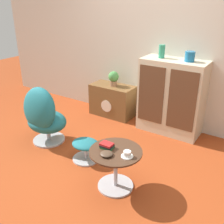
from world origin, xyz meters
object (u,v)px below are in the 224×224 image
tv_console (113,100)px  bowl (107,154)px  potted_plant (114,78)px  coffee_table (116,164)px  sideboard (171,97)px  ottoman (86,147)px  egg_chair (43,116)px  vase_leftmost (162,51)px  teacup (127,154)px  book_stack (107,146)px  vase_inner_left (190,57)px

tv_console → bowl: tv_console is taller
potted_plant → coffee_table: bearing=-56.1°
sideboard → tv_console: (-1.05, 0.02, -0.29)m
coffee_table → ottoman: bearing=158.9°
egg_chair → vase_leftmost: size_ratio=4.56×
coffee_table → teacup: teacup is taller
book_stack → egg_chair: bearing=168.2°
ottoman → vase_leftmost: vase_leftmost is taller
teacup → book_stack: bearing=174.9°
sideboard → potted_plant: size_ratio=4.51×
vase_inner_left → book_stack: vase_inner_left is taller
sideboard → vase_leftmost: (-0.20, 0.00, 0.64)m
sideboard → coffee_table: sideboard is taller
ottoman → vase_leftmost: (0.37, 1.31, 1.01)m
vase_leftmost → vase_inner_left: 0.40m
vase_inner_left → teacup: vase_inner_left is taller
tv_console → egg_chair: (-0.27, -1.31, 0.14)m
tv_console → potted_plant: potted_plant is taller
potted_plant → bowl: (1.02, -1.68, -0.20)m
egg_chair → ottoman: bearing=-2.0°
ottoman → book_stack: book_stack is taller
book_stack → bowl: size_ratio=1.12×
egg_chair → vase_inner_left: (1.52, 1.29, 0.76)m
bowl → egg_chair: bearing=164.0°
bowl → ottoman: bearing=148.2°
sideboard → vase_inner_left: bearing=1.1°
sideboard → coffee_table: bearing=-89.1°
egg_chair → bowl: egg_chair is taller
coffee_table → book_stack: size_ratio=3.85×
tv_console → sideboard: bearing=-1.3°
vase_inner_left → bowl: 1.82m
vase_inner_left → coffee_table: bearing=-96.5°
tv_console → egg_chair: egg_chair is taller
coffee_table → book_stack: 0.22m
vase_inner_left → tv_console: bearing=179.1°
coffee_table → book_stack: book_stack is taller
vase_leftmost → potted_plant: size_ratio=0.76×
vase_leftmost → vase_inner_left: (0.40, 0.00, -0.02)m
teacup → potted_plant: bearing=127.1°
bowl → vase_leftmost: bearing=96.8°
tv_console → vase_inner_left: size_ratio=5.50×
vase_leftmost → sideboard: bearing=-1.1°
tv_console → coffee_table: tv_console is taller
coffee_table → vase_inner_left: (0.18, 1.54, 0.88)m
potted_plant → book_stack: 1.84m
sideboard → coffee_table: size_ratio=2.00×
ottoman → bowl: (0.57, -0.35, 0.29)m
egg_chair → vase_leftmost: bearing=49.1°
egg_chair → bowl: (1.31, -0.38, 0.07)m
vase_inner_left → bowl: (-0.21, -1.66, -0.70)m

